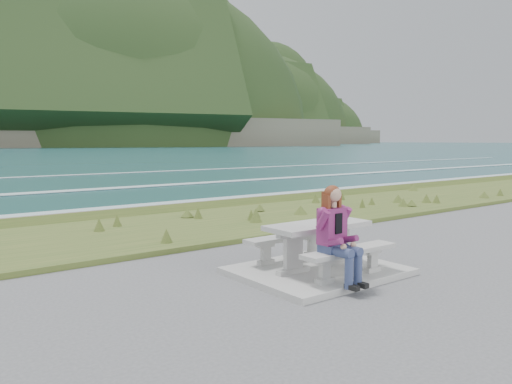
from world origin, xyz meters
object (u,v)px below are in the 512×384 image
Objects in this scene: picnic_table at (318,233)px; seated_woman at (340,248)px; bench_landward at (350,255)px; bench_seaward at (290,240)px.

seated_woman is at bearing -114.11° from picnic_table.
seated_woman is (-0.37, -0.14, 0.18)m from bench_landward.
bench_landward is at bearing 17.82° from seated_woman.
picnic_table reaches higher than bench_seaward.
bench_seaward is 1.25× the size of seated_woman.
bench_landward is (0.00, -0.70, -0.23)m from picnic_table.
bench_landward is 1.25× the size of seated_woman.
bench_seaward is (0.00, 1.40, 0.00)m from bench_landward.
seated_woman is at bearing -103.70° from bench_seaward.
bench_landward and bench_seaward have the same top height.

